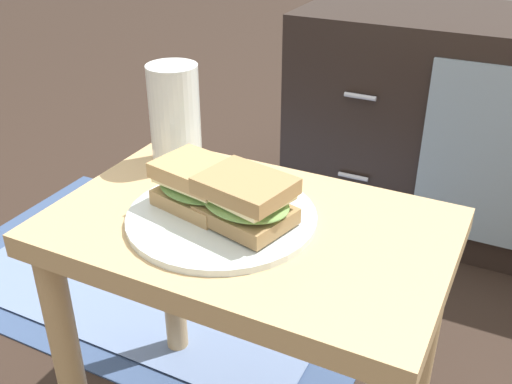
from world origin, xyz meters
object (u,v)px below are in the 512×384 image
object	(u,v)px
sandwich_front	(198,185)
sandwich_back	(246,200)
plate	(222,217)
tv_cabinet	(479,127)
beer_glass	(175,117)

from	to	relation	value
sandwich_front	sandwich_back	xyz separation A→B (m)	(0.08, -0.01, 0.00)
plate	sandwich_front	xyz separation A→B (m)	(-0.04, 0.01, 0.04)
plate	sandwich_back	xyz separation A→B (m)	(0.04, -0.01, 0.04)
plate	sandwich_back	size ratio (longest dim) A/B	1.81
tv_cabinet	sandwich_front	xyz separation A→B (m)	(-0.28, -0.95, 0.21)
tv_cabinet	sandwich_front	size ratio (longest dim) A/B	6.91
plate	beer_glass	size ratio (longest dim) A/B	1.61
plate	sandwich_front	bearing A→B (deg)	169.91
plate	sandwich_front	size ratio (longest dim) A/B	1.93
sandwich_back	beer_glass	xyz separation A→B (m)	(-0.20, 0.14, 0.03)
tv_cabinet	sandwich_front	distance (m)	1.02
plate	sandwich_front	distance (m)	0.06
beer_glass	plate	bearing A→B (deg)	-39.66
plate	beer_glass	bearing A→B (deg)	140.34
sandwich_front	sandwich_back	world-z (taller)	sandwich_back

